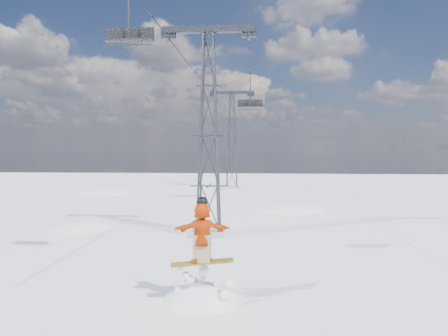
{
  "coord_description": "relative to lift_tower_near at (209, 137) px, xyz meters",
  "views": [
    {
      "loc": [
        3.18,
        -13.81,
        4.89
      ],
      "look_at": [
        1.94,
        3.85,
        3.96
      ],
      "focal_mm": 32.0,
      "sensor_mm": 36.0,
      "label": 1
    }
  ],
  "objects": [
    {
      "name": "lift_chair_mid",
      "position": [
        2.2,
        13.21,
        3.18
      ],
      "size": [
        2.22,
        0.64,
        2.75
      ],
      "color": "black",
      "rests_on": "ground"
    },
    {
      "name": "lift_tower_far",
      "position": [
        0.0,
        25.0,
        0.0
      ],
      "size": [
        5.2,
        1.8,
        11.43
      ],
      "color": "#999999",
      "rests_on": "ground"
    },
    {
      "name": "lift_tower_near",
      "position": [
        0.0,
        0.0,
        0.0
      ],
      "size": [
        5.2,
        1.8,
        11.43
      ],
      "color": "#999999",
      "rests_on": "ground"
    },
    {
      "name": "haul_cables",
      "position": [
        0.0,
        11.5,
        5.38
      ],
      "size": [
        4.46,
        51.0,
        0.06
      ],
      "color": "black",
      "rests_on": "ground"
    },
    {
      "name": "snow_terrain",
      "position": [
        -5.57,
        13.24,
        -15.06
      ],
      "size": [
        39.0,
        37.0,
        22.0
      ],
      "color": "white",
      "rests_on": "ground"
    },
    {
      "name": "ground",
      "position": [
        -0.8,
        -8.0,
        -5.47
      ],
      "size": [
        120.0,
        120.0,
        0.0
      ],
      "primitive_type": "plane",
      "color": "white",
      "rests_on": "ground"
    },
    {
      "name": "lift_chair_near",
      "position": [
        -2.2,
        -6.99,
        3.59
      ],
      "size": [
        1.81,
        0.52,
        2.24
      ],
      "color": "black",
      "rests_on": "ground"
    }
  ]
}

